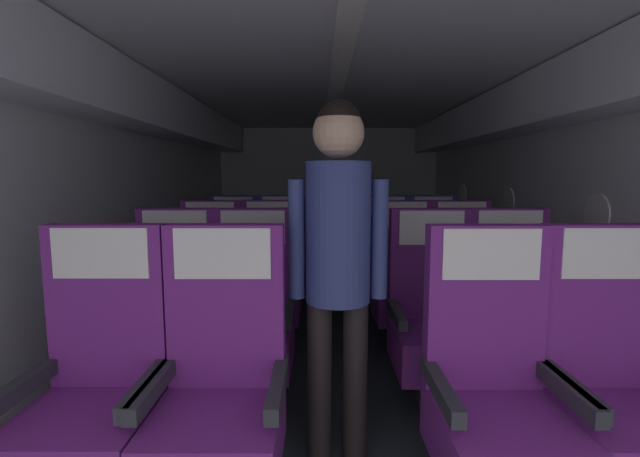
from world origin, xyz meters
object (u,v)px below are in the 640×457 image
flight_attendant (338,247)px  seat_a_left_aisle (221,398)px  seat_b_left_aisle (253,322)px  seat_d_right_window (386,263)px  seat_a_right_window (495,400)px  seat_d_left_aisle (281,262)px  seat_d_right_aisle (435,262)px  seat_b_right_window (433,323)px  seat_b_right_aisle (513,321)px  seat_a_right_aisle (617,398)px  seat_d_left_window (233,263)px  seat_c_left_aisle (271,284)px  seat_b_left_window (174,321)px  seat_c_right_window (404,285)px  seat_c_left_window (210,285)px  seat_c_right_aisle (463,285)px  seat_a_left_window (97,396)px

flight_attendant → seat_a_left_aisle: bearing=-158.6°
seat_b_left_aisle → seat_d_right_window: (1.04, 1.73, 0.00)m
seat_a_right_window → seat_a_left_aisle: bearing=179.2°
seat_d_left_aisle → flight_attendant: 2.45m
seat_d_right_aisle → seat_d_right_window: bearing=-177.0°
seat_d_left_aisle → seat_d_right_aisle: 1.51m
seat_b_left_aisle → seat_b_right_window: bearing=-0.8°
seat_b_right_aisle → seat_a_left_aisle: bearing=-149.7°
seat_a_right_aisle → seat_a_left_aisle: bearing=-179.9°
seat_b_left_aisle → seat_d_right_window: bearing=59.0°
seat_b_right_aisle → seat_d_right_aisle: 1.74m
seat_d_left_window → flight_attendant: bearing=-68.0°
seat_c_left_aisle → seat_b_left_aisle: bearing=-90.3°
seat_c_left_aisle → seat_d_right_aisle: (1.51, 0.87, 0.00)m
seat_a_left_aisle → seat_b_left_window: 1.00m
seat_a_right_aisle → seat_b_right_window: (-0.48, 0.85, 0.00)m
seat_d_right_window → seat_c_right_window: bearing=-89.6°
seat_a_right_aisle → seat_c_right_window: same height
seat_b_right_window → seat_b_right_aisle: bearing=3.0°
seat_c_left_window → seat_a_right_aisle: bearing=-40.8°
seat_a_right_aisle → seat_d_right_window: same height
seat_a_right_aisle → seat_b_left_window: bearing=156.3°
seat_b_left_aisle → flight_attendant: flight_attendant is taller
seat_c_left_window → seat_d_right_aisle: (1.99, 0.90, 0.00)m
seat_c_right_aisle → seat_c_right_window: 0.46m
seat_c_right_aisle → flight_attendant: 1.87m
seat_a_right_window → flight_attendant: (-0.59, 0.30, 0.54)m
seat_a_right_aisle → seat_c_left_window: 2.64m
seat_b_left_window → seat_b_right_window: size_ratio=1.00×
seat_a_right_window → seat_c_left_window: bearing=131.2°
seat_d_left_aisle → seat_c_left_aisle: bearing=-90.4°
seat_c_right_aisle → seat_d_left_aisle: bearing=149.4°
seat_a_right_window → seat_c_left_window: size_ratio=1.00×
seat_d_right_window → seat_a_left_window: bearing=-120.2°
seat_a_right_aisle → seat_d_right_aisle: size_ratio=1.00×
seat_a_left_aisle → seat_d_right_aisle: 3.02m
seat_a_left_window → seat_b_left_aisle: same height
flight_attendant → seat_d_left_window: bearing=101.6°
seat_d_left_window → seat_a_left_window: bearing=-90.1°
seat_a_right_window → seat_d_left_aisle: (-1.05, 2.64, 0.00)m
seat_c_left_aisle → seat_d_right_aisle: size_ratio=1.00×
seat_a_left_window → seat_c_right_window: 2.30m
seat_d_left_aisle → seat_b_right_window: bearing=-59.6°
seat_a_right_aisle → seat_d_left_aisle: bearing=120.1°
seat_a_left_aisle → seat_d_right_aisle: same height
seat_a_left_window → seat_d_left_aisle: size_ratio=1.00×
seat_d_left_window → seat_b_right_window: bearing=-49.1°
seat_c_left_window → seat_d_right_window: same height
seat_c_right_window → flight_attendant: 1.65m
seat_b_right_aisle → seat_d_left_window: (-1.98, 1.72, 0.00)m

